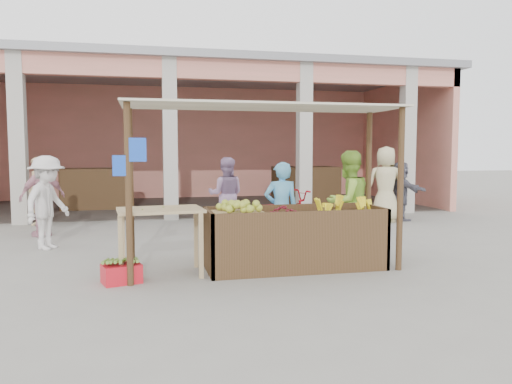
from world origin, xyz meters
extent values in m
plane|color=gray|center=(0.00, 0.00, 0.00)|extent=(60.00, 60.00, 0.00)
cube|color=#E68778|center=(0.00, 11.40, 2.00)|extent=(14.00, 0.20, 4.00)
cube|color=#E68778|center=(6.90, 8.50, 2.00)|extent=(0.20, 6.00, 4.00)
cube|color=#E68778|center=(0.00, 5.65, 3.75)|extent=(14.00, 0.30, 0.50)
cube|color=gray|center=(0.00, 8.50, 4.10)|extent=(14.40, 6.40, 0.20)
cube|color=#ACA69D|center=(-4.50, 5.65, 2.00)|extent=(0.35, 0.35, 4.00)
cube|color=#ACA69D|center=(-1.00, 5.65, 2.00)|extent=(0.35, 0.35, 4.00)
cube|color=#ACA69D|center=(2.50, 5.65, 2.00)|extent=(0.35, 0.35, 4.00)
cube|color=#ACA69D|center=(5.50, 5.65, 2.00)|extent=(0.35, 0.35, 4.00)
cube|color=#4E321F|center=(-3.00, 8.50, 0.60)|extent=(2.00, 1.20, 1.20)
cube|color=#4E321F|center=(3.50, 8.50, 0.60)|extent=(2.00, 1.20, 1.20)
cube|color=#4E321F|center=(0.50, 0.00, 0.40)|extent=(2.60, 0.95, 0.80)
cylinder|color=#4E321F|center=(-1.85, -0.45, 1.18)|extent=(0.09, 0.09, 2.35)
cylinder|color=#4E321F|center=(1.95, -0.45, 1.18)|extent=(0.09, 0.09, 2.35)
cylinder|color=#4E321F|center=(-1.85, 0.60, 1.18)|extent=(0.09, 0.09, 2.35)
cylinder|color=#4E321F|center=(1.95, 0.60, 1.18)|extent=(0.09, 0.09, 2.35)
cube|color=beige|center=(0.05, 0.08, 2.37)|extent=(4.00, 1.35, 0.03)
cube|color=blue|center=(-1.73, -0.45, 1.75)|extent=(0.22, 0.08, 0.30)
cube|color=blue|center=(-1.95, -0.45, 1.55)|extent=(0.18, 0.07, 0.26)
cube|color=#A18353|center=(-0.34, 0.04, 0.83)|extent=(0.72, 0.63, 0.06)
ellipsoid|color=gold|center=(-0.34, 0.04, 0.93)|extent=(0.62, 0.54, 0.13)
ellipsoid|color=maroon|center=(0.33, 0.01, 0.87)|extent=(0.46, 0.38, 0.15)
cube|color=tan|center=(-1.44, 0.04, 0.91)|extent=(1.22, 0.87, 0.04)
cube|color=tan|center=(-1.97, -0.30, 0.45)|extent=(0.06, 0.06, 0.89)
cube|color=tan|center=(-0.92, -0.30, 0.45)|extent=(0.06, 0.06, 0.89)
cube|color=tan|center=(-1.97, 0.37, 0.45)|extent=(0.06, 0.06, 0.89)
cube|color=tan|center=(-0.92, 0.37, 0.45)|extent=(0.06, 0.06, 0.89)
cube|color=red|center=(-1.97, -0.30, 0.12)|extent=(0.56, 0.47, 0.25)
ellipsoid|color=maroon|center=(2.85, 5.06, 0.32)|extent=(0.46, 0.46, 0.63)
ellipsoid|color=maroon|center=(3.22, 5.11, 0.32)|extent=(0.46, 0.46, 0.63)
ellipsoid|color=maroon|center=(3.04, 5.37, 0.32)|extent=(0.46, 0.46, 0.63)
ellipsoid|color=maroon|center=(2.64, 5.21, 0.32)|extent=(0.46, 0.46, 0.63)
imported|color=#57ADE0|center=(0.53, 0.84, 0.83)|extent=(0.64, 0.49, 1.66)
imported|color=#98CD41|center=(1.67, 0.78, 0.91)|extent=(1.00, 0.77, 1.83)
imported|color=#9F0912|center=(0.90, 2.27, 0.51)|extent=(1.04, 2.03, 1.01)
imported|color=silver|center=(-3.32, 2.32, 0.89)|extent=(1.02, 1.28, 1.78)
imported|color=#C78696|center=(-3.66, 3.75, 0.85)|extent=(1.12, 1.02, 1.70)
imported|color=tan|center=(4.05, 4.07, 1.01)|extent=(1.10, 0.85, 2.03)
imported|color=#51505E|center=(4.56, 4.26, 0.77)|extent=(0.92, 1.53, 1.55)
imported|color=tan|center=(-4.04, 5.23, 0.82)|extent=(0.75, 0.77, 1.65)
imported|color=#9D7CA5|center=(0.06, 3.53, 0.87)|extent=(0.94, 0.67, 1.74)
camera|label=1|loc=(-1.66, -6.97, 1.75)|focal=35.00mm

